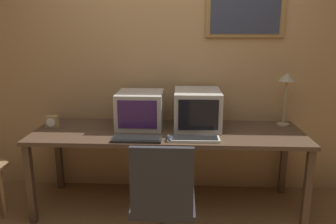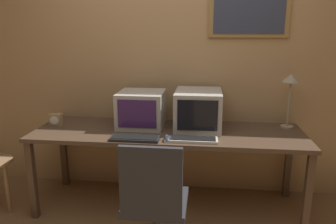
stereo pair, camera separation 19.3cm
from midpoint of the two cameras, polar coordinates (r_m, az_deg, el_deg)
name	(u,v)px [view 1 (the left image)]	position (r m, az deg, el deg)	size (l,w,h in m)	color
wall_back	(171,63)	(3.25, -1.23, 8.55)	(8.00, 0.08, 2.60)	tan
desk	(168,137)	(2.95, -1.88, -4.46)	(2.39, 0.74, 0.75)	#4C3828
monitor_left	(140,109)	(3.03, -6.67, 0.43)	(0.41, 0.42, 0.32)	#B7B2A8
monitor_right	(197,109)	(2.99, 3.28, 0.51)	(0.41, 0.49, 0.34)	#B7B2A8
keyboard_main	(137,139)	(2.69, -7.50, -4.68)	(0.40, 0.16, 0.03)	black
keyboard_side	(193,139)	(2.67, 2.39, -4.73)	(0.43, 0.15, 0.03)	beige
mouse_near_keyboard	(170,138)	(2.66, -1.74, -4.65)	(0.06, 0.12, 0.04)	#282D3D
desk_clock	(52,122)	(3.23, -21.19, -1.59)	(0.12, 0.07, 0.11)	#A38456
desk_lamp	(287,83)	(3.16, 18.35, 4.80)	(0.16, 0.16, 0.50)	tan
office_chair	(163,214)	(2.30, -3.37, -17.43)	(0.44, 0.44, 0.95)	black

